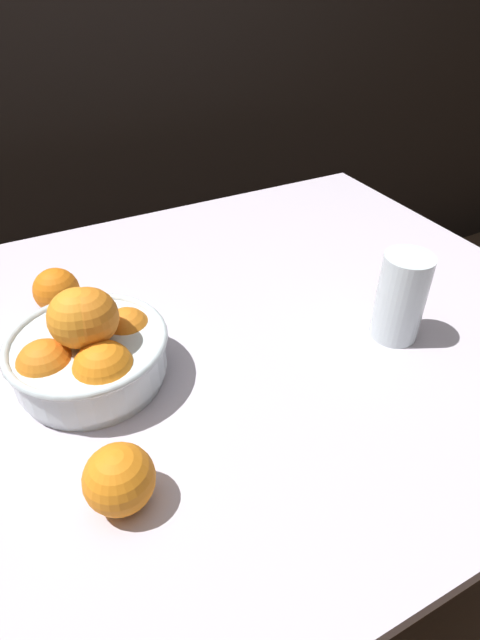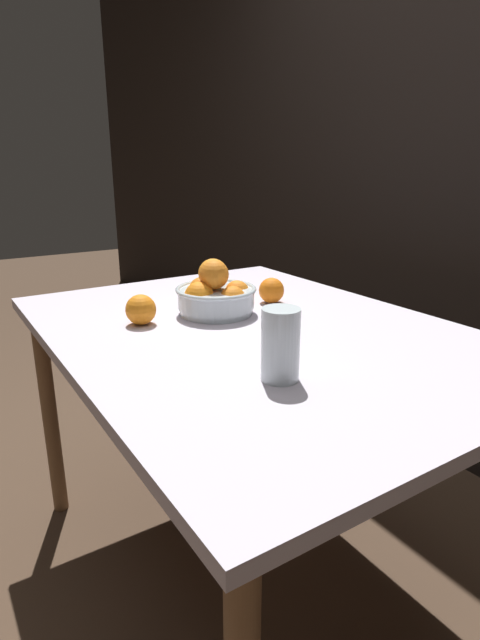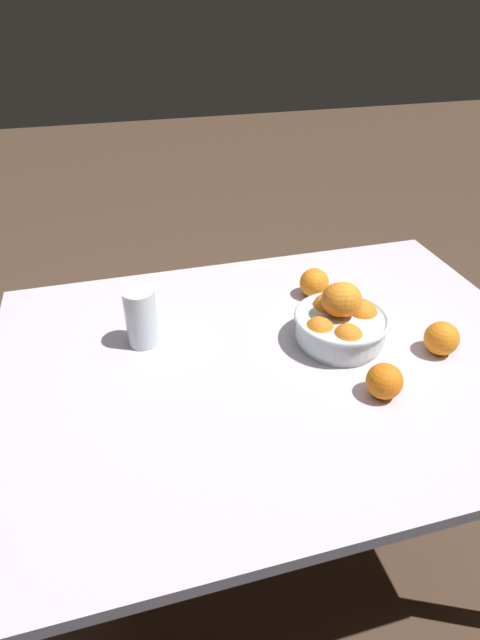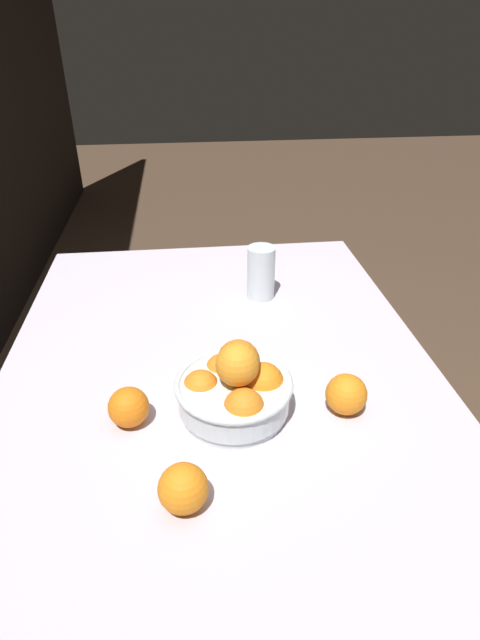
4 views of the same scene
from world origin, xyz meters
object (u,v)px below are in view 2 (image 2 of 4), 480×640
orange_loose_front (141,310)px  juice_glass (280,348)px  fruit_bowl (215,294)px  orange_loose_near_bowl (211,281)px  orange_loose_aside (271,290)px

orange_loose_front → juice_glass: bearing=11.2°
juice_glass → orange_loose_front: 0.49m
fruit_bowl → orange_loose_near_bowl: 0.24m
orange_loose_near_bowl → orange_loose_front: same height
fruit_bowl → juice_glass: size_ratio=1.56×
juice_glass → orange_loose_aside: bearing=145.5°
fruit_bowl → orange_loose_front: 0.22m
orange_loose_aside → juice_glass: bearing=-34.5°
juice_glass → orange_loose_near_bowl: juice_glass is taller
juice_glass → orange_loose_near_bowl: size_ratio=1.82×
fruit_bowl → orange_loose_front: size_ratio=2.81×
fruit_bowl → orange_loose_aside: bearing=92.8°
orange_loose_aside → fruit_bowl: bearing=-87.2°
orange_loose_near_bowl → orange_loose_aside: (0.20, 0.10, -0.00)m
orange_loose_front → orange_loose_aside: size_ratio=1.04×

